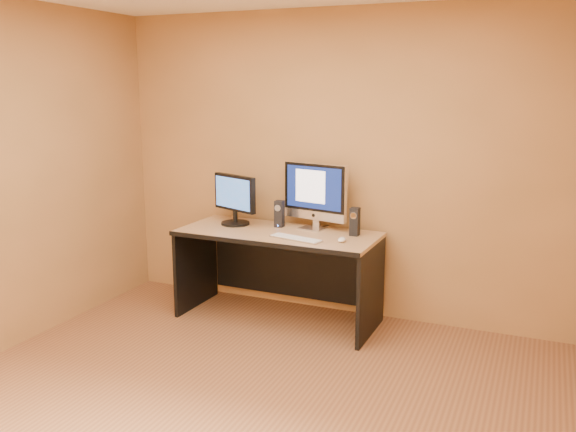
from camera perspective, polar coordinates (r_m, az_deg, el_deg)
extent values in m
plane|color=brown|center=(3.90, -5.89, -18.26)|extent=(4.00, 4.00, 0.00)
cube|color=silver|center=(4.83, 0.72, -2.11)|extent=(0.46, 0.22, 0.02)
ellipsoid|color=silver|center=(4.77, 5.05, -2.21)|extent=(0.07, 0.11, 0.04)
cylinder|color=black|center=(5.23, 2.84, -1.06)|extent=(0.05, 0.23, 0.01)
cylinder|color=black|center=(5.25, 2.95, -1.01)|extent=(0.12, 0.15, 0.01)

